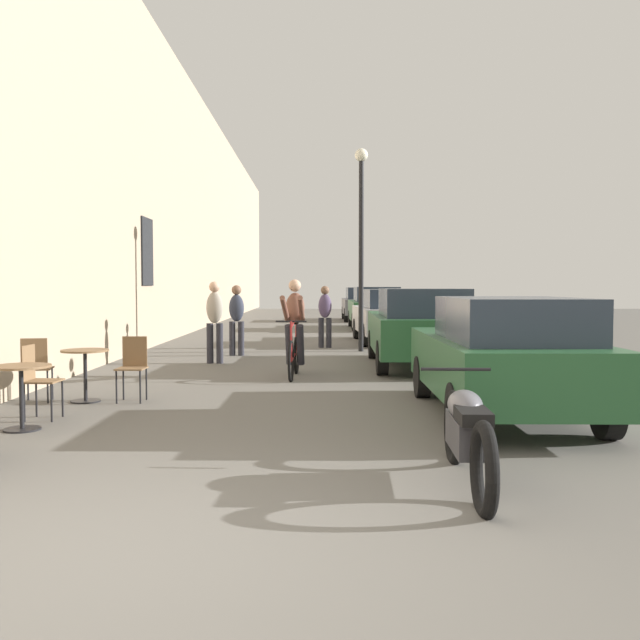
# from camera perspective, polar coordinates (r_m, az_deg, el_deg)

# --- Properties ---
(ground_plane) EXTENTS (88.00, 88.00, 0.00)m
(ground_plane) POSITION_cam_1_polar(r_m,az_deg,el_deg) (4.49, -14.90, -18.09)
(ground_plane) COLOR #5B5954
(building_facade_left) EXTENTS (0.54, 68.00, 8.59)m
(building_facade_left) POSITION_cam_1_polar(r_m,az_deg,el_deg) (18.81, -14.50, 10.97)
(building_facade_left) COLOR tan
(building_facade_left) RESTS_ON ground_plane
(cafe_table_mid) EXTENTS (0.64, 0.64, 0.72)m
(cafe_table_mid) POSITION_cam_1_polar(r_m,az_deg,el_deg) (8.37, -23.30, -4.79)
(cafe_table_mid) COLOR black
(cafe_table_mid) RESTS_ON ground_plane
(cafe_chair_mid_toward_street) EXTENTS (0.39, 0.39, 0.89)m
(cafe_chair_mid_toward_street) POSITION_cam_1_polar(r_m,az_deg,el_deg) (8.97, -22.20, -4.30)
(cafe_chair_mid_toward_street) COLOR black
(cafe_chair_mid_toward_street) RESTS_ON ground_plane
(cafe_table_far) EXTENTS (0.64, 0.64, 0.72)m
(cafe_table_far) POSITION_cam_1_polar(r_m,az_deg,el_deg) (10.09, -18.70, -3.45)
(cafe_table_far) COLOR black
(cafe_table_far) RESTS_ON ground_plane
(cafe_chair_far_toward_street) EXTENTS (0.44, 0.44, 0.89)m
(cafe_chair_far_toward_street) POSITION_cam_1_polar(r_m,az_deg,el_deg) (10.24, -22.27, -3.44)
(cafe_chair_far_toward_street) COLOR black
(cafe_chair_far_toward_street) RESTS_ON ground_plane
(cafe_chair_far_toward_wall) EXTENTS (0.39, 0.39, 0.89)m
(cafe_chair_far_toward_wall) POSITION_cam_1_polar(r_m,az_deg,el_deg) (9.98, -15.10, -3.48)
(cafe_chair_far_toward_wall) COLOR black
(cafe_chair_far_toward_wall) RESTS_ON ground_plane
(cyclist_on_bicycle) EXTENTS (0.52, 1.76, 1.74)m
(cyclist_on_bicycle) POSITION_cam_1_polar(r_m,az_deg,el_deg) (12.25, -2.12, -0.86)
(cyclist_on_bicycle) COLOR black
(cyclist_on_bicycle) RESTS_ON ground_plane
(pedestrian_near) EXTENTS (0.34, 0.24, 1.68)m
(pedestrian_near) POSITION_cam_1_polar(r_m,az_deg,el_deg) (14.44, -8.64, 0.22)
(pedestrian_near) COLOR #26262D
(pedestrian_near) RESTS_ON ground_plane
(pedestrian_mid) EXTENTS (0.36, 0.27, 1.61)m
(pedestrian_mid) POSITION_cam_1_polar(r_m,az_deg,el_deg) (15.96, -6.86, 0.32)
(pedestrian_mid) COLOR #26262D
(pedestrian_mid) RESTS_ON ground_plane
(pedestrian_far) EXTENTS (0.35, 0.26, 1.59)m
(pedestrian_far) POSITION_cam_1_polar(r_m,az_deg,el_deg) (17.89, 0.41, 0.58)
(pedestrian_far) COLOR #26262D
(pedestrian_far) RESTS_ON ground_plane
(street_lamp) EXTENTS (0.32, 0.32, 4.90)m
(street_lamp) POSITION_cam_1_polar(r_m,az_deg,el_deg) (16.96, 3.40, 7.93)
(street_lamp) COLOR black
(street_lamp) RESTS_ON ground_plane
(parked_car_nearest) EXTENTS (1.79, 4.13, 1.46)m
(parked_car_nearest) POSITION_cam_1_polar(r_m,az_deg,el_deg) (8.72, 14.79, -2.79)
(parked_car_nearest) COLOR #23512D
(parked_car_nearest) RESTS_ON ground_plane
(parked_car_second) EXTENTS (1.92, 4.38, 1.54)m
(parked_car_second) POSITION_cam_1_polar(r_m,az_deg,el_deg) (13.79, 8.15, -0.52)
(parked_car_second) COLOR #23512D
(parked_car_second) RESTS_ON ground_plane
(parked_car_third) EXTENTS (1.89, 4.27, 1.50)m
(parked_car_third) POSITION_cam_1_polar(r_m,az_deg,el_deg) (19.54, 5.76, 0.40)
(parked_car_third) COLOR #B7B7BC
(parked_car_third) RESTS_ON ground_plane
(parked_car_fourth) EXTENTS (1.87, 4.38, 1.56)m
(parked_car_fourth) POSITION_cam_1_polar(r_m,az_deg,el_deg) (25.80, 4.55, 1.06)
(parked_car_fourth) COLOR #23512D
(parked_car_fourth) RESTS_ON ground_plane
(parked_car_fifth) EXTENTS (1.83, 4.29, 1.52)m
(parked_car_fifth) POSITION_cam_1_polar(r_m,az_deg,el_deg) (31.94, 3.52, 1.37)
(parked_car_fifth) COLOR #595960
(parked_car_fifth) RESTS_ON ground_plane
(parked_motorcycle) EXTENTS (0.62, 2.15, 0.92)m
(parked_motorcycle) POSITION_cam_1_polar(r_m,az_deg,el_deg) (5.79, 11.98, -9.12)
(parked_motorcycle) COLOR black
(parked_motorcycle) RESTS_ON ground_plane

